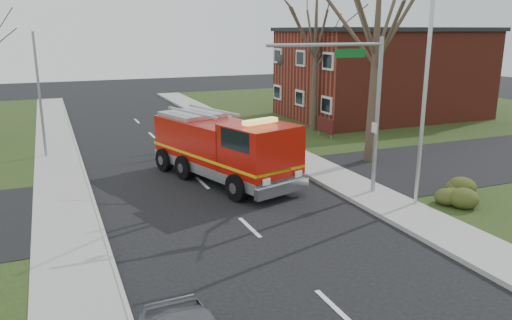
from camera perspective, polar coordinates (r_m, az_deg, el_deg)
name	(u,v)px	position (r m, az deg, el deg)	size (l,w,h in m)	color
ground	(250,228)	(18.55, -0.73, -7.73)	(120.00, 120.00, 0.00)	black
sidewalk_right	(388,204)	(21.47, 14.85, -4.85)	(2.40, 80.00, 0.15)	#9F9F99
sidewalk_left	(71,254)	(17.37, -20.37, -10.04)	(2.40, 80.00, 0.15)	#9F9F99
brick_building	(383,73)	(42.51, 14.26, 9.61)	(15.40, 10.40, 7.25)	maroon
health_center_sign	(325,126)	(33.63, 7.90, 3.92)	(0.12, 2.00, 1.40)	#451210
hedge_corner	(459,191)	(22.40, 22.20, -3.29)	(2.80, 2.00, 0.90)	#303B15
bare_tree_near	(378,23)	(27.08, 13.72, 14.99)	(6.00, 6.00, 12.00)	#3D2F24
bare_tree_far	(316,39)	(35.48, 6.84, 13.62)	(5.25, 5.25, 10.50)	#3D2F24
traffic_signal_mast	(353,89)	(21.06, 11.03, 7.97)	(5.29, 0.18, 6.80)	gray
streetlight_pole	(423,96)	(20.67, 18.59, 6.92)	(1.48, 0.16, 8.40)	#B7BABF
utility_pole_far	(40,97)	(30.12, -23.48, 6.66)	(0.14, 0.14, 7.00)	gray
fire_engine	(225,150)	(23.82, -3.60, 1.17)	(5.19, 8.81, 3.36)	#AC1007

